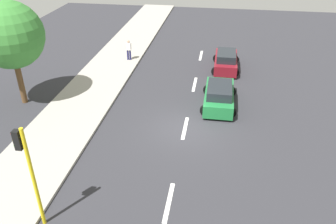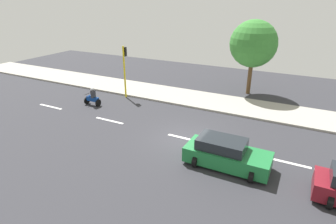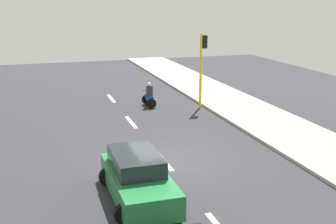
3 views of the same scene
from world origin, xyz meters
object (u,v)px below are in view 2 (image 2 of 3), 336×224
object	(u,v)px
traffic_light_corner	(125,64)
street_tree_north	(253,44)
motorcycle	(92,98)
car_green	(226,154)

from	to	relation	value
traffic_light_corner	street_tree_north	distance (m)	11.25
motorcycle	traffic_light_corner	xyz separation A→B (m)	(2.99, -1.24, 2.29)
car_green	traffic_light_corner	size ratio (longest dim) A/B	0.97
car_green	traffic_light_corner	bearing A→B (deg)	58.81
motorcycle	traffic_light_corner	bearing A→B (deg)	-22.53
motorcycle	street_tree_north	bearing A→B (deg)	-50.00
car_green	street_tree_north	world-z (taller)	street_tree_north
car_green	motorcycle	size ratio (longest dim) A/B	2.86
motorcycle	street_tree_north	world-z (taller)	street_tree_north
street_tree_north	traffic_light_corner	bearing A→B (deg)	122.30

